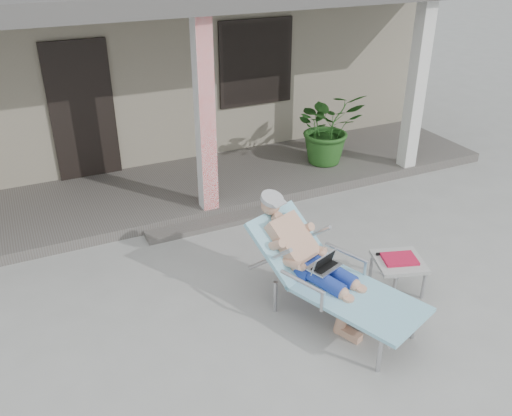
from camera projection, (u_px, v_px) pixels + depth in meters
ground at (278, 298)px, 6.04m from camera, size 60.00×60.00×0.00m
house at (125, 43)px, 10.47m from camera, size 10.40×5.40×3.30m
porch_deck at (190, 188)px, 8.41m from camera, size 10.00×2.00×0.15m
porch_overhang at (179, 3)px, 7.11m from camera, size 10.00×2.30×2.85m
porch_step at (217, 222)px, 7.50m from camera, size 2.00×0.30×0.07m
lounger at (322, 249)px, 5.47m from camera, size 1.36×2.02×1.27m
side_table at (399, 263)px, 5.95m from camera, size 0.65×0.65×0.47m
potted_palm at (328, 127)px, 8.86m from camera, size 1.26×1.14×1.23m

